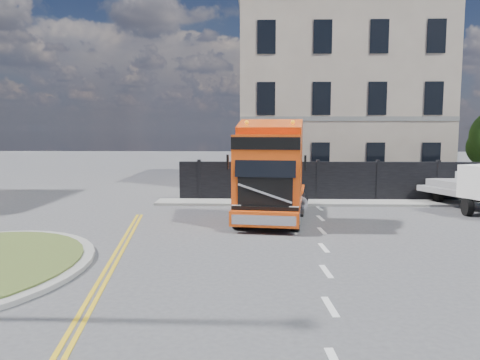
{
  "coord_description": "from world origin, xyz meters",
  "views": [
    {
      "loc": [
        0.79,
        -14.58,
        3.68
      ],
      "look_at": [
        0.28,
        2.35,
        1.8
      ],
      "focal_mm": 35.0,
      "sensor_mm": 36.0,
      "label": 1
    }
  ],
  "objects": [
    {
      "name": "hoarding_fence",
      "position": [
        6.55,
        9.0,
        1.0
      ],
      "size": [
        18.8,
        0.25,
        2.0
      ],
      "color": "black",
      "rests_on": "ground"
    },
    {
      "name": "pavement_far",
      "position": [
        6.0,
        8.1,
        0.06
      ],
      "size": [
        20.0,
        1.6,
        0.12
      ],
      "primitive_type": "cube",
      "color": "gray",
      "rests_on": "ground"
    },
    {
      "name": "georgian_building",
      "position": [
        6.0,
        16.5,
        5.77
      ],
      "size": [
        12.3,
        10.3,
        12.8
      ],
      "color": "beige",
      "rests_on": "ground"
    },
    {
      "name": "truck",
      "position": [
        1.42,
        3.55,
        1.74
      ],
      "size": [
        3.2,
        6.73,
        3.88
      ],
      "rotation": [
        0.0,
        0.0,
        -0.13
      ],
      "color": "black",
      "rests_on": "ground"
    },
    {
      "name": "ground",
      "position": [
        0.0,
        0.0,
        0.0
      ],
      "size": [
        120.0,
        120.0,
        0.0
      ],
      "primitive_type": "plane",
      "color": "#424244",
      "rests_on": "ground"
    }
  ]
}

